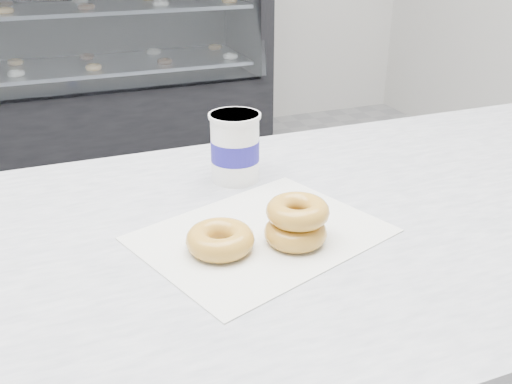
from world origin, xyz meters
TOP-DOWN VIEW (x-y plane):
  - display_case at (0.00, 2.12)m, footprint 2.40×0.74m
  - wax_paper at (0.16, -0.62)m, footprint 0.41×0.36m
  - donut_single at (0.09, -0.64)m, footprint 0.13×0.13m
  - donut_stack at (0.20, -0.66)m, footprint 0.12×0.12m
  - coffee_cup at (0.19, -0.41)m, footprint 0.11×0.11m

SIDE VIEW (x-z plane):
  - display_case at x=0.00m, z-range -0.13..1.12m
  - wax_paper at x=0.16m, z-range 0.90..0.90m
  - donut_single at x=0.09m, z-range 0.90..0.94m
  - donut_stack at x=0.20m, z-range 0.90..0.96m
  - coffee_cup at x=0.19m, z-range 0.90..1.02m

